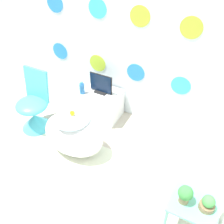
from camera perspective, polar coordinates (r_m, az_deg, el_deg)
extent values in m
plane|color=#BCB29E|center=(3.17, -15.18, -18.55)|extent=(12.00, 12.00, 0.00)
cube|color=white|center=(3.51, 1.41, 17.54)|extent=(4.57, 0.04, 2.60)
cylinder|color=#2D8CE0|center=(4.19, -11.23, 12.85)|extent=(0.26, 0.01, 0.26)
cylinder|color=#B2D633|center=(3.87, -3.16, 10.55)|extent=(0.26, 0.01, 0.26)
cylinder|color=#2D8CE0|center=(3.63, 5.17, 8.54)|extent=(0.26, 0.01, 0.26)
cylinder|color=#3DC6D6|center=(3.49, 14.74, 5.55)|extent=(0.26, 0.01, 0.26)
cylinder|color=#2D8CE0|center=(3.91, -12.35, 22.17)|extent=(0.26, 0.01, 0.26)
cylinder|color=#3DC6D6|center=(3.54, -3.19, 21.60)|extent=(0.26, 0.01, 0.26)
cylinder|color=#B2D633|center=(3.30, 6.11, 20.00)|extent=(0.26, 0.01, 0.26)
cylinder|color=#B2D633|center=(3.15, 16.88, 17.14)|extent=(0.26, 0.01, 0.26)
cube|color=silver|center=(3.49, -9.75, -9.82)|extent=(1.16, 0.79, 0.01)
ellipsoid|color=white|center=(3.37, -8.32, -4.86)|extent=(0.81, 0.53, 0.57)
cylinder|color=#B2DBEA|center=(3.19, -8.76, -1.50)|extent=(0.43, 0.43, 0.01)
sphere|color=yellow|center=(3.20, -8.64, -0.23)|extent=(0.06, 0.06, 0.06)
sphere|color=yellow|center=(3.18, -8.79, -0.02)|extent=(0.04, 0.04, 0.04)
cone|color=orange|center=(3.17, -8.97, -0.20)|extent=(0.02, 0.02, 0.02)
cone|color=#4CC6DB|center=(3.94, -16.26, -1.87)|extent=(0.42, 0.42, 0.22)
ellipsoid|color=#4CC6DB|center=(3.76, -17.07, 1.48)|extent=(0.44, 0.44, 0.16)
cube|color=#4CC6DB|center=(3.72, -16.10, 5.75)|extent=(0.38, 0.10, 0.47)
cube|color=silver|center=(3.92, -2.30, 1.74)|extent=(0.55, 0.42, 0.44)
cube|color=white|center=(3.73, -3.87, 0.96)|extent=(0.47, 0.01, 0.12)
cube|color=black|center=(3.78, -2.39, 4.46)|extent=(0.18, 0.12, 0.02)
cube|color=black|center=(3.70, -2.41, 6.28)|extent=(0.34, 0.01, 0.28)
cube|color=#0F1E38|center=(3.70, -2.48, 6.21)|extent=(0.32, 0.01, 0.26)
cylinder|color=#2D72B7|center=(3.74, -6.54, 5.06)|extent=(0.07, 0.07, 0.16)
cylinder|color=#2D72B7|center=(3.69, -6.64, 6.22)|extent=(0.04, 0.04, 0.03)
cube|color=#72D8B7|center=(2.66, 17.45, -18.71)|extent=(0.45, 0.36, 0.02)
cylinder|color=#72D8B7|center=(2.77, 11.43, -22.35)|extent=(0.03, 0.03, 0.43)
cylinder|color=#72D8B7|center=(2.93, 13.43, -17.47)|extent=(0.03, 0.03, 0.43)
cylinder|color=#72D8B7|center=(2.94, 21.21, -19.83)|extent=(0.03, 0.03, 0.43)
cylinder|color=#8C6B4C|center=(2.61, 15.35, -17.77)|extent=(0.09, 0.09, 0.07)
sphere|color=#3D8E42|center=(2.53, 15.74, -16.59)|extent=(0.14, 0.14, 0.14)
cylinder|color=#8C6B4C|center=(2.63, 19.89, -18.73)|extent=(0.14, 0.14, 0.06)
sphere|color=#4C9E4C|center=(2.57, 20.30, -17.77)|extent=(0.12, 0.12, 0.12)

